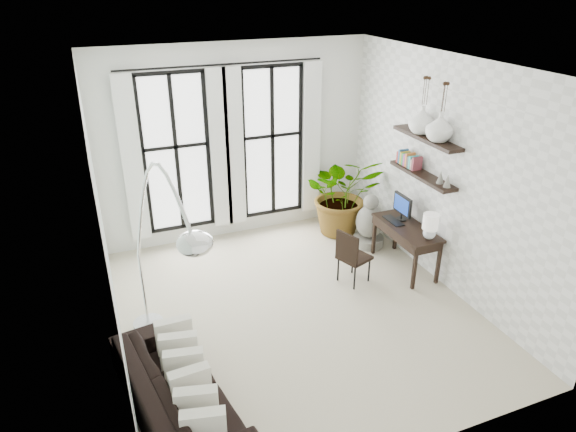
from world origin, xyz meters
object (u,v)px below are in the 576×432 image
arc_lamp (159,212)px  desk_chair (351,254)px  plant (342,194)px  sofa (179,393)px  desk (409,230)px  buddha (369,224)px

arc_lamp → desk_chair: bearing=16.1°
plant → arc_lamp: 4.22m
sofa → desk_chair: (2.79, 1.59, 0.16)m
desk → buddha: bearing=97.6°
buddha → desk_chair: bearing=-132.4°
sofa → arc_lamp: arc_lamp is taller
arc_lamp → buddha: arc_lamp is taller
desk → arc_lamp: arc_lamp is taller
arc_lamp → buddha: 4.21m
desk → buddha: desk is taller
sofa → plant: 4.65m
plant → desk_chair: 1.67m
sofa → arc_lamp: size_ratio=0.87×
plant → desk_chair: (-0.64, -1.52, -0.24)m
plant → arc_lamp: size_ratio=0.57×
plant → desk_chair: bearing=-112.7°
desk → desk_chair: (-0.96, -0.02, -0.20)m
plant → buddha: (0.20, -0.60, -0.34)m
desk_chair → buddha: 1.25m
sofa → desk_chair: 3.21m
arc_lamp → desk: bearing=12.3°
sofa → desk: size_ratio=1.80×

